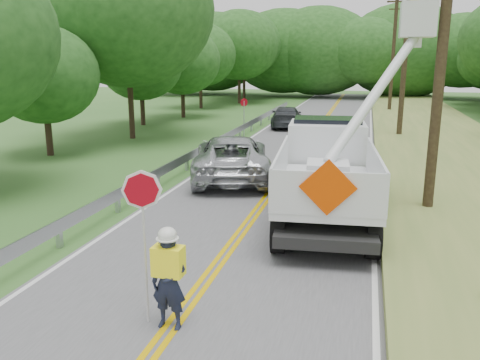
# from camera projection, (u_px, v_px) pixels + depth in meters

# --- Properties ---
(road) EXTENTS (7.20, 96.00, 0.03)m
(road) POSITION_uv_depth(u_px,v_px,m) (287.00, 170.00, 20.62)
(road) COLOR #545357
(road) RESTS_ON ground
(guardrail) EXTENTS (0.18, 48.00, 0.77)m
(guardrail) POSITION_uv_depth(u_px,v_px,m) (203.00, 150.00, 22.31)
(guardrail) COLOR #A4A7AD
(guardrail) RESTS_ON ground
(utility_poles) EXTENTS (1.60, 43.30, 10.00)m
(utility_poles) POSITION_uv_depth(u_px,v_px,m) (417.00, 42.00, 21.00)
(utility_poles) COLOR black
(utility_poles) RESTS_ON ground
(tall_grass_verge) EXTENTS (7.00, 96.00, 0.30)m
(tall_grass_verge) POSITION_uv_depth(u_px,v_px,m) (471.00, 177.00, 18.88)
(tall_grass_verge) COLOR #5C7335
(tall_grass_verge) RESTS_ON ground
(treeline_left) EXTENTS (10.29, 57.56, 11.63)m
(treeline_left) POSITION_uv_depth(u_px,v_px,m) (168.00, 40.00, 34.37)
(treeline_left) COLOR #332319
(treeline_left) RESTS_ON ground
(treeline_horizon) EXTENTS (57.27, 15.14, 11.65)m
(treeline_horizon) POSITION_uv_depth(u_px,v_px,m) (356.00, 51.00, 58.67)
(treeline_horizon) COLOR #1D4618
(treeline_horizon) RESTS_ON ground
(flagger) EXTENTS (1.08, 0.42, 2.76)m
(flagger) POSITION_uv_depth(u_px,v_px,m) (168.00, 274.00, 8.32)
(flagger) COLOR #191E33
(flagger) RESTS_ON road
(bucket_truck) EXTENTS (4.24, 7.69, 7.25)m
(bucket_truck) POSITION_uv_depth(u_px,v_px,m) (332.00, 158.00, 14.97)
(bucket_truck) COLOR black
(bucket_truck) RESTS_ON road
(suv_silver) EXTENTS (4.26, 6.56, 1.68)m
(suv_silver) POSITION_uv_depth(u_px,v_px,m) (232.00, 157.00, 19.04)
(suv_silver) COLOR #B3B6BB
(suv_silver) RESTS_ON road
(suv_darkgrey) EXTENTS (2.53, 5.05, 1.41)m
(suv_darkgrey) POSITION_uv_depth(u_px,v_px,m) (287.00, 117.00, 33.54)
(suv_darkgrey) COLOR #32363A
(suv_darkgrey) RESTS_ON road
(stop_sign_permanent) EXTENTS (0.38, 0.34, 2.30)m
(stop_sign_permanent) POSITION_uv_depth(u_px,v_px,m) (244.00, 112.00, 29.29)
(stop_sign_permanent) COLOR #A4A7AD
(stop_sign_permanent) RESTS_ON ground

